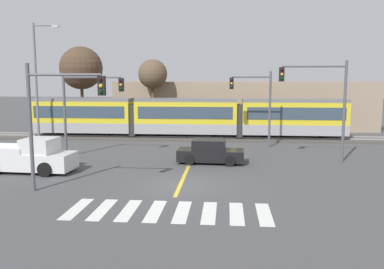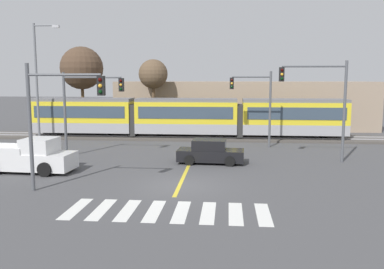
{
  "view_description": "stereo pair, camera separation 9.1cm",
  "coord_description": "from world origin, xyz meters",
  "px_view_note": "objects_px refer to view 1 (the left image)",
  "views": [
    {
      "loc": [
        2.3,
        -19.81,
        5.34
      ],
      "look_at": [
        -0.02,
        7.4,
        1.6
      ],
      "focal_mm": 38.0,
      "sensor_mm": 36.0,
      "label": 1
    },
    {
      "loc": [
        2.39,
        -19.8,
        5.34
      ],
      "look_at": [
        -0.02,
        7.4,
        1.6
      ],
      "focal_mm": 38.0,
      "sensor_mm": 36.0,
      "label": 2
    }
  ],
  "objects_px": {
    "traffic_light_mid_left": "(85,100)",
    "light_rail_tram": "(186,116)",
    "pickup_truck": "(30,158)",
    "street_lamp_west": "(38,76)",
    "traffic_light_near_left": "(55,109)",
    "bare_tree_west": "(153,75)",
    "traffic_light_far_right": "(256,98)",
    "bare_tree_far_west": "(81,68)",
    "sedan_crossing": "(211,152)",
    "traffic_light_mid_right": "(323,95)"
  },
  "relations": [
    {
      "from": "traffic_light_mid_left",
      "to": "light_rail_tram",
      "type": "bearing_deg",
      "value": 57.42
    },
    {
      "from": "pickup_truck",
      "to": "street_lamp_west",
      "type": "distance_m",
      "value": 13.19
    },
    {
      "from": "traffic_light_near_left",
      "to": "bare_tree_west",
      "type": "distance_m",
      "value": 21.92
    },
    {
      "from": "traffic_light_far_right",
      "to": "street_lamp_west",
      "type": "bearing_deg",
      "value": 175.43
    },
    {
      "from": "traffic_light_near_left",
      "to": "light_rail_tram",
      "type": "bearing_deg",
      "value": 76.37
    },
    {
      "from": "bare_tree_west",
      "to": "traffic_light_mid_left",
      "type": "bearing_deg",
      "value": -99.68
    },
    {
      "from": "pickup_truck",
      "to": "traffic_light_near_left",
      "type": "distance_m",
      "value": 5.99
    },
    {
      "from": "traffic_light_far_right",
      "to": "bare_tree_west",
      "type": "distance_m",
      "value": 12.68
    },
    {
      "from": "traffic_light_near_left",
      "to": "bare_tree_far_west",
      "type": "xyz_separation_m",
      "value": [
        -7.06,
        23.01,
        2.47
      ]
    },
    {
      "from": "sedan_crossing",
      "to": "traffic_light_mid_left",
      "type": "distance_m",
      "value": 9.27
    },
    {
      "from": "traffic_light_near_left",
      "to": "bare_tree_west",
      "type": "height_order",
      "value": "bare_tree_west"
    },
    {
      "from": "bare_tree_west",
      "to": "pickup_truck",
      "type": "bearing_deg",
      "value": -102.5
    },
    {
      "from": "light_rail_tram",
      "to": "traffic_light_mid_left",
      "type": "relative_size",
      "value": 4.83
    },
    {
      "from": "pickup_truck",
      "to": "traffic_light_far_right",
      "type": "height_order",
      "value": "traffic_light_far_right"
    },
    {
      "from": "traffic_light_mid_right",
      "to": "pickup_truck",
      "type": "bearing_deg",
      "value": -165.82
    },
    {
      "from": "bare_tree_far_west",
      "to": "traffic_light_mid_right",
      "type": "bearing_deg",
      "value": -34.95
    },
    {
      "from": "light_rail_tram",
      "to": "street_lamp_west",
      "type": "distance_m",
      "value": 13.16
    },
    {
      "from": "traffic_light_mid_left",
      "to": "street_lamp_west",
      "type": "relative_size",
      "value": 0.58
    },
    {
      "from": "traffic_light_mid_left",
      "to": "traffic_light_mid_right",
      "type": "distance_m",
      "value": 15.68
    },
    {
      "from": "traffic_light_far_right",
      "to": "bare_tree_far_west",
      "type": "xyz_separation_m",
      "value": [
        -17.31,
        9.22,
        2.54
      ]
    },
    {
      "from": "street_lamp_west",
      "to": "bare_tree_west",
      "type": "bearing_deg",
      "value": 37.27
    },
    {
      "from": "light_rail_tram",
      "to": "pickup_truck",
      "type": "height_order",
      "value": "light_rail_tram"
    },
    {
      "from": "traffic_light_near_left",
      "to": "traffic_light_mid_right",
      "type": "height_order",
      "value": "traffic_light_mid_right"
    },
    {
      "from": "traffic_light_mid_left",
      "to": "traffic_light_mid_right",
      "type": "relative_size",
      "value": 0.89
    },
    {
      "from": "traffic_light_far_right",
      "to": "traffic_light_mid_left",
      "type": "bearing_deg",
      "value": -156.48
    },
    {
      "from": "light_rail_tram",
      "to": "street_lamp_west",
      "type": "bearing_deg",
      "value": -167.61
    },
    {
      "from": "traffic_light_far_right",
      "to": "street_lamp_west",
      "type": "height_order",
      "value": "street_lamp_west"
    },
    {
      "from": "light_rail_tram",
      "to": "traffic_light_far_right",
      "type": "bearing_deg",
      "value": -35.33
    },
    {
      "from": "pickup_truck",
      "to": "traffic_light_mid_left",
      "type": "bearing_deg",
      "value": 70.03
    },
    {
      "from": "traffic_light_mid_left",
      "to": "traffic_light_mid_right",
      "type": "height_order",
      "value": "traffic_light_mid_right"
    },
    {
      "from": "traffic_light_far_right",
      "to": "bare_tree_west",
      "type": "height_order",
      "value": "bare_tree_west"
    },
    {
      "from": "traffic_light_mid_right",
      "to": "bare_tree_west",
      "type": "distance_m",
      "value": 19.14
    },
    {
      "from": "sedan_crossing",
      "to": "traffic_light_near_left",
      "type": "distance_m",
      "value": 10.57
    },
    {
      "from": "traffic_light_mid_left",
      "to": "traffic_light_far_right",
      "type": "height_order",
      "value": "traffic_light_far_right"
    },
    {
      "from": "bare_tree_west",
      "to": "street_lamp_west",
      "type": "bearing_deg",
      "value": -142.73
    },
    {
      "from": "light_rail_tram",
      "to": "traffic_light_far_right",
      "type": "height_order",
      "value": "traffic_light_far_right"
    },
    {
      "from": "sedan_crossing",
      "to": "bare_tree_far_west",
      "type": "relative_size",
      "value": 0.49
    },
    {
      "from": "light_rail_tram",
      "to": "bare_tree_west",
      "type": "relative_size",
      "value": 3.85
    },
    {
      "from": "light_rail_tram",
      "to": "traffic_light_mid_left",
      "type": "bearing_deg",
      "value": -122.58
    },
    {
      "from": "traffic_light_near_left",
      "to": "traffic_light_mid_left",
      "type": "relative_size",
      "value": 1.05
    },
    {
      "from": "light_rail_tram",
      "to": "traffic_light_mid_left",
      "type": "height_order",
      "value": "traffic_light_mid_left"
    },
    {
      "from": "pickup_truck",
      "to": "bare_tree_far_west",
      "type": "bearing_deg",
      "value": 100.98
    },
    {
      "from": "traffic_light_near_left",
      "to": "pickup_truck",
      "type": "bearing_deg",
      "value": 130.95
    },
    {
      "from": "traffic_light_far_right",
      "to": "pickup_truck",
      "type": "bearing_deg",
      "value": -143.87
    },
    {
      "from": "sedan_crossing",
      "to": "traffic_light_far_right",
      "type": "relative_size",
      "value": 0.72
    },
    {
      "from": "traffic_light_near_left",
      "to": "traffic_light_far_right",
      "type": "relative_size",
      "value": 1.02
    },
    {
      "from": "traffic_light_near_left",
      "to": "traffic_light_far_right",
      "type": "height_order",
      "value": "traffic_light_near_left"
    },
    {
      "from": "sedan_crossing",
      "to": "traffic_light_mid_left",
      "type": "relative_size",
      "value": 0.74
    },
    {
      "from": "traffic_light_mid_left",
      "to": "street_lamp_west",
      "type": "distance_m",
      "value": 9.37
    },
    {
      "from": "bare_tree_far_west",
      "to": "bare_tree_west",
      "type": "bearing_deg",
      "value": -8.67
    }
  ]
}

